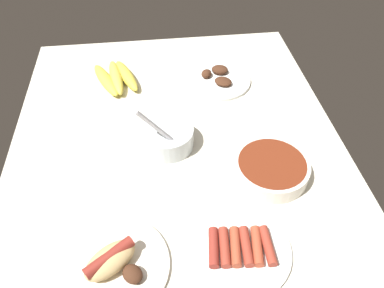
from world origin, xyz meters
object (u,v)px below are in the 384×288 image
object	(u,v)px
banana_bunch	(116,78)
bowl_coleslaw	(167,137)
plate_sausages	(240,249)
bowl_chili	(271,168)
plate_hotdog_assembled	(112,264)
plate_grilled_meat	(217,79)

from	to	relation	value
banana_bunch	bowl_coleslaw	xyz separation A→B (cm)	(30.88, 14.25, 1.46)
plate_sausages	bowl_chili	size ratio (longest dim) A/B	1.16
banana_bunch	plate_hotdog_assembled	bearing A→B (deg)	0.44
plate_hotdog_assembled	plate_sausages	bearing A→B (deg)	91.03
bowl_chili	banana_bunch	bearing A→B (deg)	-138.81
banana_bunch	plate_grilled_meat	world-z (taller)	banana_bunch
bowl_chili	plate_hotdog_assembled	distance (cm)	43.45
banana_bunch	plate_sausages	size ratio (longest dim) A/B	0.93
bowl_chili	plate_hotdog_assembled	bearing A→B (deg)	-62.17
banana_bunch	plate_hotdog_assembled	distance (cm)	64.75
plate_sausages	bowl_coleslaw	xyz separation A→B (cm)	(-33.38, -12.67, 2.21)
banana_bunch	bowl_chili	size ratio (longest dim) A/B	1.08
banana_bunch	plate_hotdog_assembled	size ratio (longest dim) A/B	0.85
bowl_coleslaw	plate_grilled_meat	world-z (taller)	bowl_coleslaw
plate_sausages	plate_grilled_meat	xyz separation A→B (cm)	(-60.70, 5.62, -0.11)
plate_sausages	bowl_chili	distance (cm)	23.20
plate_sausages	plate_grilled_meat	bearing A→B (deg)	174.71
bowl_coleslaw	bowl_chili	distance (cm)	28.16
bowl_coleslaw	plate_grilled_meat	size ratio (longest dim) A/B	0.70
banana_bunch	plate_hotdog_assembled	world-z (taller)	plate_hotdog_assembled
plate_grilled_meat	bowl_chili	size ratio (longest dim) A/B	1.17
plate_grilled_meat	plate_hotdog_assembled	size ratio (longest dim) A/B	0.92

